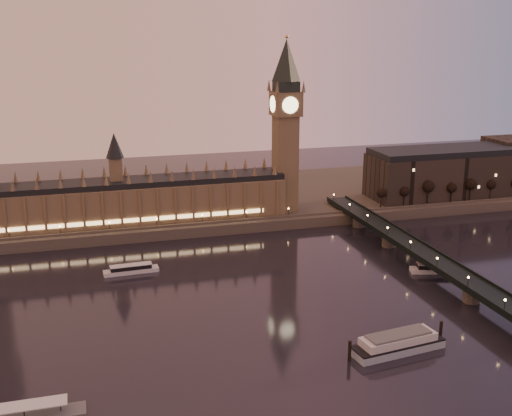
{
  "coord_description": "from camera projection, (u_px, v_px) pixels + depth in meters",
  "views": [
    {
      "loc": [
        -66.96,
        -238.43,
        112.59
      ],
      "look_at": [
        11.17,
        35.0,
        33.6
      ],
      "focal_mm": 45.0,
      "sensor_mm": 36.0,
      "label": 1
    }
  ],
  "objects": [
    {
      "name": "moored_barge",
      "position": [
        398.0,
        343.0,
        232.34
      ],
      "size": [
        40.66,
        14.49,
        7.51
      ],
      "rotation": [
        0.0,
        0.0,
        0.13
      ],
      "color": "#9CB2C7",
      "rests_on": "ground"
    },
    {
      "name": "bare_tree_3",
      "position": [
        450.0,
        187.0,
        408.03
      ],
      "size": [
        6.71,
        6.71,
        13.65
      ],
      "color": "black",
      "rests_on": "ground"
    },
    {
      "name": "cruise_boat_b",
      "position": [
        437.0,
        268.0,
        308.53
      ],
      "size": [
        25.68,
        12.76,
        4.6
      ],
      "rotation": [
        0.0,
        0.0,
        -0.27
      ],
      "color": "silver",
      "rests_on": "ground"
    },
    {
      "name": "far_embankment",
      "position": [
        230.0,
        200.0,
        428.75
      ],
      "size": [
        560.0,
        130.0,
        6.0
      ],
      "primitive_type": "cube",
      "color": "#423D35",
      "rests_on": "ground"
    },
    {
      "name": "cruise_boat_a",
      "position": [
        131.0,
        269.0,
        307.8
      ],
      "size": [
        26.39,
        6.85,
        4.19
      ],
      "rotation": [
        0.0,
        0.0,
        0.05
      ],
      "color": "silver",
      "rests_on": "ground"
    },
    {
      "name": "bare_tree_4",
      "position": [
        472.0,
        186.0,
        412.2
      ],
      "size": [
        6.71,
        6.71,
        13.65
      ],
      "color": "black",
      "rests_on": "ground"
    },
    {
      "name": "bare_tree_0",
      "position": [
        383.0,
        192.0,
        395.51
      ],
      "size": [
        6.71,
        6.71,
        13.65
      ],
      "color": "black",
      "rests_on": "ground"
    },
    {
      "name": "city_block",
      "position": [
        477.0,
        168.0,
        435.7
      ],
      "size": [
        155.0,
        45.0,
        34.0
      ],
      "color": "black",
      "rests_on": "ground"
    },
    {
      "name": "westminster_bridge",
      "position": [
        447.0,
        274.0,
        291.53
      ],
      "size": [
        13.2,
        260.0,
        15.3
      ],
      "color": "black",
      "rests_on": "ground"
    },
    {
      "name": "palace_of_westminster",
      "position": [
        128.0,
        196.0,
        364.41
      ],
      "size": [
        180.0,
        26.62,
        52.0
      ],
      "color": "brown",
      "rests_on": "ground"
    },
    {
      "name": "big_ben",
      "position": [
        286.0,
        116.0,
        378.01
      ],
      "size": [
        17.68,
        17.68,
        104.0
      ],
      "color": "brown",
      "rests_on": "ground"
    },
    {
      "name": "bare_tree_1",
      "position": [
        406.0,
        190.0,
        399.69
      ],
      "size": [
        6.71,
        6.71,
        13.65
      ],
      "color": "black",
      "rests_on": "ground"
    },
    {
      "name": "bare_tree_5",
      "position": [
        493.0,
        184.0,
        416.38
      ],
      "size": [
        6.71,
        6.71,
        13.65
      ],
      "color": "black",
      "rests_on": "ground"
    },
    {
      "name": "bare_tree_2",
      "position": [
        428.0,
        189.0,
        403.86
      ],
      "size": [
        6.71,
        6.71,
        13.65
      ],
      "color": "black",
      "rests_on": "ground"
    },
    {
      "name": "ground",
      "position": [
        253.0,
        308.0,
        268.75
      ],
      "size": [
        700.0,
        700.0,
        0.0
      ],
      "primitive_type": "plane",
      "color": "black",
      "rests_on": "ground"
    }
  ]
}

